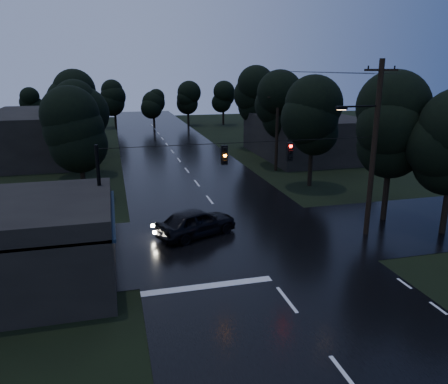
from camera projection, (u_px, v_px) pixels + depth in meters
name	position (u px, v px, depth m)	size (l,w,h in m)	color
ground	(347.00, 378.00, 13.91)	(160.00, 160.00, 0.00)	black
main_road	(187.00, 171.00, 41.84)	(12.00, 120.00, 0.02)	black
cross_street	(240.00, 240.00, 25.08)	(60.00, 9.00, 0.02)	black
building_far_right	(305.00, 136.00, 48.31)	(10.00, 14.00, 4.40)	black
building_far_left	(43.00, 135.00, 47.10)	(10.00, 16.00, 5.00)	black
utility_pole_main	(373.00, 146.00, 24.48)	(3.50, 0.30, 10.00)	black
utility_pole_far	(277.00, 130.00, 40.90)	(2.00, 0.30, 7.50)	black
anchor_pole_left	(101.00, 205.00, 21.52)	(0.18, 0.18, 6.00)	black
span_signals	(257.00, 152.00, 22.83)	(15.00, 0.37, 1.12)	black
tree_corner_near	(393.00, 127.00, 26.76)	(4.48, 4.48, 9.44)	black
tree_left_a	(79.00, 130.00, 30.79)	(3.92, 3.92, 8.26)	black
tree_left_b	(77.00, 114.00, 37.99)	(4.20, 4.20, 8.85)	black
tree_left_c	(76.00, 101.00, 47.05)	(4.48, 4.48, 9.44)	black
tree_right_a	(313.00, 118.00, 35.00)	(4.20, 4.20, 8.85)	black
tree_right_b	(283.00, 105.00, 42.49)	(4.48, 4.48, 9.44)	black
tree_right_c	(256.00, 95.00, 51.84)	(4.76, 4.76, 10.03)	black
car	(196.00, 222.00, 25.45)	(1.96, 4.88, 1.66)	black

